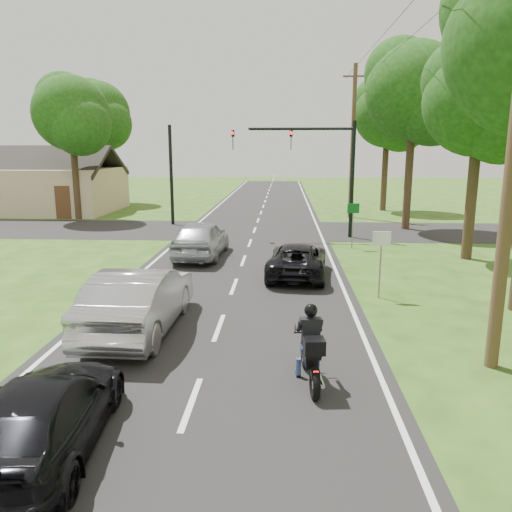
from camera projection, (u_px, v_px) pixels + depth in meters
The scene contains 19 objects.
ground at pixel (219, 328), 13.11m from camera, with size 140.00×140.00×0.00m, color #274914.
road at pixel (247, 251), 22.87m from camera, with size 8.00×100.00×0.01m, color black.
cross_road at pixel (255, 230), 28.73m from camera, with size 60.00×7.00×0.01m, color black.
motorcycle_rider at pixel (311, 353), 9.86m from camera, with size 0.58×1.94×1.67m.
dark_suv at pixel (297, 260), 18.33m from camera, with size 2.03×4.40×1.22m, color black.
silver_sedan at pixel (139, 299), 12.74m from camera, with size 1.76×5.05×1.66m, color #B0AFB4.
silver_suv at pixel (201, 239), 21.48m from camera, with size 1.91×4.74×1.61m, color #A9ADB2.
dark_car_behind at pixel (44, 415), 7.64m from camera, with size 1.72×4.23×1.23m, color black.
traffic_signal at pixel (317, 158), 25.72m from camera, with size 6.38×0.44×6.00m.
signal_pole_far at pixel (171, 176), 30.33m from camera, with size 0.20×0.20×6.00m, color black.
utility_pole_far at pixel (353, 141), 33.17m from camera, with size 1.60×0.28×10.00m.
sign_white at pixel (381, 248), 15.43m from camera, with size 0.55×0.07×2.12m.
sign_green at pixel (353, 215), 23.22m from camera, with size 0.55×0.07×2.12m.
tree_row_c at pixel (488, 107), 19.85m from camera, with size 4.80×4.65×8.76m.
tree_row_d at pixel (420, 96), 27.40m from camera, with size 5.76×5.58×10.45m.
tree_row_e at pixel (392, 117), 36.31m from camera, with size 5.28×5.12×9.61m.
tree_left_near at pixel (74, 118), 31.68m from camera, with size 5.12×4.96×9.22m.
tree_left_far at pixel (100, 117), 41.39m from camera, with size 5.76×5.58×10.14m.
house at pixel (46, 188), 37.03m from camera, with size 10.20×8.00×4.84m.
Camera 1 is at (1.67, -12.34, 4.62)m, focal length 35.00 mm.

